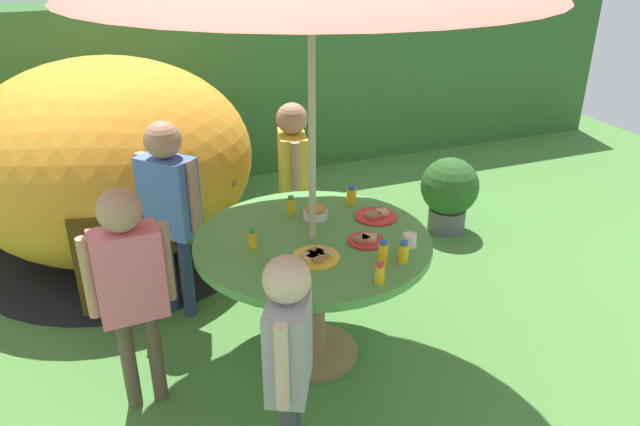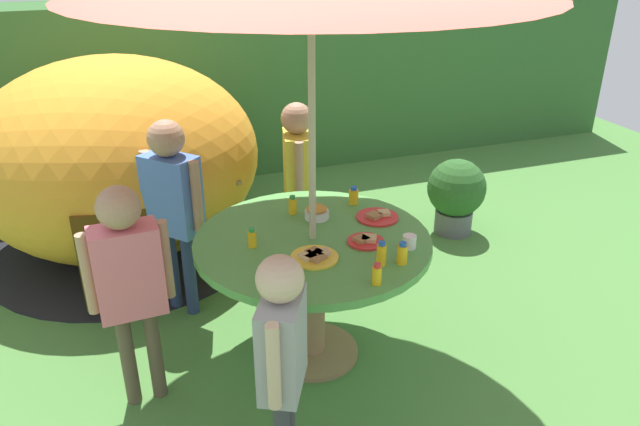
{
  "view_description": "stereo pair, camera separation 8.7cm",
  "coord_description": "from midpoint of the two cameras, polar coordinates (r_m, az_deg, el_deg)",
  "views": [
    {
      "loc": [
        -1.0,
        -2.65,
        2.24
      ],
      "look_at": [
        0.04,
        -0.0,
        0.89
      ],
      "focal_mm": 34.15,
      "sensor_mm": 36.0,
      "label": 1
    },
    {
      "loc": [
        -0.92,
        -2.68,
        2.24
      ],
      "look_at": [
        0.04,
        -0.0,
        0.89
      ],
      "focal_mm": 34.15,
      "sensor_mm": 36.0,
      "label": 2
    }
  ],
  "objects": [
    {
      "name": "plate_back_edge",
      "position": [
        3.0,
        -1.2,
        -4.1
      ],
      "size": [
        0.24,
        0.24,
        0.03
      ],
      "color": "yellow",
      "rests_on": "garden_table"
    },
    {
      "name": "ground_plane",
      "position": [
        3.62,
        -1.33,
        -13.09
      ],
      "size": [
        10.0,
        10.0,
        0.02
      ],
      "primitive_type": "cube",
      "color": "#477A38"
    },
    {
      "name": "hedge_backdrop",
      "position": [
        6.05,
        -11.99,
        11.24
      ],
      "size": [
        9.0,
        0.7,
        1.63
      ],
      "primitive_type": "cube",
      "color": "#33602D",
      "rests_on": "ground_plane"
    },
    {
      "name": "plate_near_left",
      "position": [
        3.43,
        4.56,
        -0.26
      ],
      "size": [
        0.24,
        0.24,
        0.03
      ],
      "color": "red",
      "rests_on": "garden_table"
    },
    {
      "name": "wooden_chair",
      "position": [
        4.31,
        -13.34,
        1.48
      ],
      "size": [
        0.62,
        0.61,
        0.96
      ],
      "rotation": [
        0.0,
        0.0,
        0.36
      ],
      "color": "#93704C",
      "rests_on": "ground_plane"
    },
    {
      "name": "juice_bottle_far_left",
      "position": [
        3.58,
        2.26,
        1.66
      ],
      "size": [
        0.06,
        0.06,
        0.11
      ],
      "color": "yellow",
      "rests_on": "garden_table"
    },
    {
      "name": "potted_plant",
      "position": [
        4.89,
        11.52,
        2.02
      ],
      "size": [
        0.46,
        0.46,
        0.61
      ],
      "color": "#595960",
      "rests_on": "ground_plane"
    },
    {
      "name": "child_in_yellow_shirt",
      "position": [
        4.09,
        -3.17,
        4.35
      ],
      "size": [
        0.24,
        0.4,
        1.21
      ],
      "rotation": [
        0.0,
        0.0,
        -1.8
      ],
      "color": "brown",
      "rests_on": "ground_plane"
    },
    {
      "name": "garden_table",
      "position": [
        3.27,
        -1.44,
        -4.54
      ],
      "size": [
        1.25,
        1.25,
        0.75
      ],
      "color": "#93704C",
      "rests_on": "ground_plane"
    },
    {
      "name": "plate_center_front",
      "position": [
        3.16,
        3.55,
        -2.54
      ],
      "size": [
        0.19,
        0.19,
        0.03
      ],
      "color": "red",
      "rests_on": "garden_table"
    },
    {
      "name": "juice_bottle_near_right",
      "position": [
        3.45,
        -3.45,
        0.68
      ],
      "size": [
        0.05,
        0.05,
        0.11
      ],
      "color": "yellow",
      "rests_on": "garden_table"
    },
    {
      "name": "child_in_blue_shirt",
      "position": [
        3.68,
        -14.62,
        1.51
      ],
      "size": [
        0.35,
        0.36,
        1.26
      ],
      "rotation": [
        0.0,
        0.0,
        -0.84
      ],
      "color": "navy",
      "rests_on": "ground_plane"
    },
    {
      "name": "snack_bowl",
      "position": [
        3.4,
        -1.16,
        0.06
      ],
      "size": [
        0.14,
        0.14,
        0.08
      ],
      "color": "white",
      "rests_on": "garden_table"
    },
    {
      "name": "juice_bottle_front_edge",
      "position": [
        3.11,
        -7.14,
        -2.47
      ],
      "size": [
        0.04,
        0.04,
        0.1
      ],
      "color": "yellow",
      "rests_on": "garden_table"
    },
    {
      "name": "child_in_grey_shirt",
      "position": [
        2.5,
        -3.98,
        -12.27
      ],
      "size": [
        0.28,
        0.35,
        1.12
      ],
      "rotation": [
        0.0,
        0.0,
        1.09
      ],
      "color": "#3F3F47",
      "rests_on": "ground_plane"
    },
    {
      "name": "cup_near",
      "position": [
        3.13,
        7.61,
        -2.56
      ],
      "size": [
        0.07,
        0.07,
        0.07
      ],
      "primitive_type": "cylinder",
      "color": "white",
      "rests_on": "garden_table"
    },
    {
      "name": "juice_bottle_far_right",
      "position": [
        2.79,
        -3.66,
        -5.52
      ],
      "size": [
        0.05,
        0.05,
        0.12
      ],
      "color": "yellow",
      "rests_on": "garden_table"
    },
    {
      "name": "juice_bottle_mid_right",
      "position": [
        2.8,
        4.74,
        -5.7
      ],
      "size": [
        0.05,
        0.05,
        0.11
      ],
      "color": "yellow",
      "rests_on": "garden_table"
    },
    {
      "name": "juice_bottle_center_back",
      "position": [
        2.97,
        7.01,
        -3.69
      ],
      "size": [
        0.05,
        0.05,
        0.11
      ],
      "color": "yellow",
      "rests_on": "garden_table"
    },
    {
      "name": "dome_tent",
      "position": [
        4.65,
        -19.59,
        4.68
      ],
      "size": [
        2.14,
        2.14,
        1.43
      ],
      "rotation": [
        0.0,
        0.0,
        -0.03
      ],
      "color": "orange",
      "rests_on": "ground_plane"
    },
    {
      "name": "child_in_pink_shirt",
      "position": [
        3.0,
        -18.24,
        -5.48
      ],
      "size": [
        0.41,
        0.2,
        1.2
      ],
      "rotation": [
        0.0,
        0.0,
        0.05
      ],
      "color": "brown",
      "rests_on": "ground_plane"
    },
    {
      "name": "juice_bottle_mid_left",
      "position": [
        2.95,
        5.09,
        -3.76
      ],
      "size": [
        0.05,
        0.05,
        0.12
      ],
      "color": "yellow",
      "rests_on": "garden_table"
    }
  ]
}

